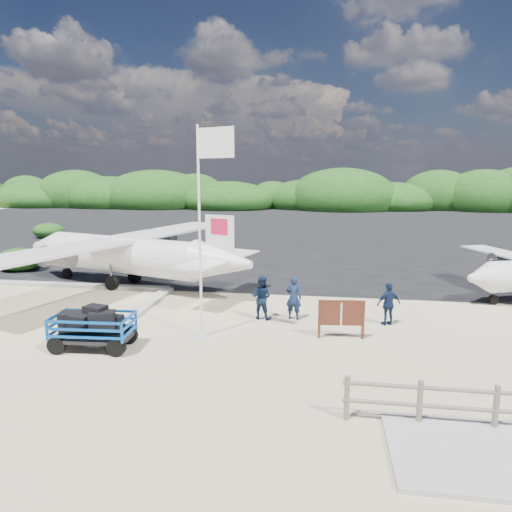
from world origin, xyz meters
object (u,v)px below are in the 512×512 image
Objects in this scene: baggage_cart at (94,349)px; crew_b at (261,297)px; flagpole at (202,337)px; crew_a at (294,298)px; aircraft_large at (466,239)px; aircraft_small at (208,221)px; signboard at (340,338)px; crew_c at (389,304)px.

baggage_cart is 5.94m from crew_b.
baggage_cart is 3.31m from flagpole.
aircraft_large is (12.49, 22.79, -0.80)m from crew_a.
flagpole reaches higher than aircraft_large.
flagpole is 0.44× the size of aircraft_large.
aircraft_large is at bearing 136.90° from aircraft_small.
signboard is 2.44m from crew_c.
crew_b reaches higher than signboard.
flagpole reaches higher than baggage_cart.
baggage_cart is 0.36× the size of aircraft_small.
crew_c is (9.10, 3.60, 0.75)m from baggage_cart.
aircraft_small is at bearing 104.11° from flagpole.
aircraft_large is at bearing -134.31° from crew_c.
flagpole is 3.70m from crew_a.
signboard is (4.46, 0.51, 0.00)m from flagpole.
crew_c is (1.68, 1.60, 0.75)m from signboard.
crew_a is at bearing 127.16° from signboard.
aircraft_small is at bearing -5.70° from aircraft_large.
signboard is at bearing 91.32° from aircraft_small.
crew_a is 1.00× the size of crew_b.
baggage_cart is 0.38× the size of flagpole.
aircraft_small is at bearing -58.13° from crew_b.
signboard is (7.42, 2.00, 0.00)m from baggage_cart.
aircraft_small is (-11.77, 33.34, -0.80)m from crew_a.
crew_c is (6.14, 2.11, 0.75)m from flagpole.
crew_a is (2.82, 2.26, 0.80)m from flagpole.
aircraft_small is at bearing 104.98° from signboard.
crew_c is (3.32, -0.15, -0.05)m from crew_a.
crew_a reaches higher than aircraft_small.
crew_b is (1.66, 2.15, 0.80)m from flagpole.
baggage_cart is 37.57m from aircraft_small.
aircraft_large reaches higher than crew_c.
flagpole is at bearing 76.38° from aircraft_large.
crew_b is 35.10m from aircraft_small.
flagpole is 0.94× the size of aircraft_small.
crew_b is (-1.16, -0.11, -0.00)m from crew_a.
signboard is at bearing 83.97° from aircraft_large.
crew_a is 0.23× the size of aircraft_small.
crew_c is at bearing 18.96° from flagpole.
flagpole reaches higher than crew_a.
baggage_cart is 7.69m from signboard.
baggage_cart is 1.67× the size of crew_c.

